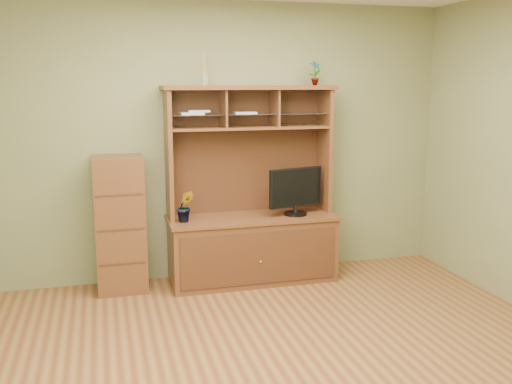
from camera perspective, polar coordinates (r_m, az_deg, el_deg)
name	(u,v)px	position (r m, az deg, el deg)	size (l,w,h in m)	color
room	(291,172)	(3.75, 3.57, 2.03)	(4.54, 4.04, 2.74)	brown
media_hutch	(252,228)	(5.59, -0.44, -3.64)	(1.66, 0.61, 1.90)	#4F2816
monitor	(296,190)	(5.56, 4.00, 0.16)	(0.57, 0.23, 0.46)	black
orchid_plant	(185,206)	(5.32, -7.10, -1.44)	(0.16, 0.13, 0.29)	#20521C
top_plant	(315,73)	(5.69, 5.91, 11.78)	(0.13, 0.09, 0.24)	#366021
reed_diffuser	(204,72)	(5.40, -5.20, 11.83)	(0.06, 0.06, 0.30)	silver
magazines	(211,113)	(5.42, -4.48, 7.93)	(0.73, 0.17, 0.04)	silver
side_cabinet	(120,224)	(5.44, -13.42, -3.16)	(0.45, 0.41, 1.27)	#4F2816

